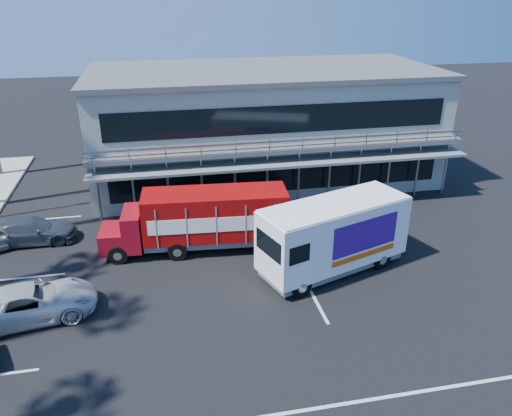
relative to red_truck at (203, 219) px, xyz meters
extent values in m
plane|color=black|center=(2.18, -5.13, -1.69)|extent=(120.00, 120.00, 0.00)
cube|color=gray|center=(5.18, 9.87, 1.81)|extent=(22.00, 10.00, 7.00)
cube|color=#515454|center=(5.18, 9.87, 5.46)|extent=(22.40, 10.40, 0.30)
cube|color=#515454|center=(5.18, 4.27, 1.91)|extent=(22.00, 1.20, 0.25)
cube|color=gray|center=(5.18, 3.72, 2.41)|extent=(22.00, 0.08, 0.90)
cube|color=slate|center=(5.18, 3.97, 1.21)|extent=(22.00, 1.80, 0.15)
cube|color=black|center=(5.18, 4.85, -0.09)|extent=(20.00, 0.06, 1.60)
cube|color=black|center=(5.18, 4.85, 3.51)|extent=(20.00, 0.06, 1.60)
cube|color=maroon|center=(-4.36, 0.33, -0.81)|extent=(1.38, 2.07, 1.05)
cube|color=maroon|center=(-3.40, 0.26, -0.32)|extent=(1.04, 2.26, 1.85)
cube|color=black|center=(-3.40, 0.26, 0.20)|extent=(0.19, 1.87, 0.62)
cube|color=#950909|center=(0.63, -0.05, 0.25)|extent=(7.18, 2.72, 2.29)
cube|color=slate|center=(0.63, -0.05, -1.11)|extent=(7.15, 2.40, 0.26)
cube|color=white|center=(0.55, -1.15, 0.16)|extent=(6.45, 0.52, 0.75)
cube|color=white|center=(0.72, 1.06, 0.16)|extent=(6.45, 0.52, 0.75)
cylinder|color=black|center=(-4.17, -0.65, -1.23)|extent=(0.93, 0.35, 0.91)
cylinder|color=black|center=(-4.03, 1.28, -1.23)|extent=(0.93, 0.35, 0.91)
cylinder|color=black|center=(-1.37, -0.87, -1.23)|extent=(0.93, 0.35, 0.91)
cylinder|color=black|center=(-1.22, 1.06, -1.23)|extent=(0.93, 0.35, 0.91)
cylinder|color=black|center=(2.84, -1.19, -1.23)|extent=(0.93, 0.35, 0.91)
cylinder|color=black|center=(2.98, 0.74, -1.23)|extent=(0.93, 0.35, 0.91)
cube|color=white|center=(5.65, -3.22, 0.27)|extent=(7.41, 4.56, 2.80)
cube|color=slate|center=(5.65, -3.22, -1.29)|extent=(7.07, 4.25, 0.35)
cube|color=black|center=(2.36, -4.36, 0.57)|extent=(0.70, 1.88, 0.95)
cube|color=white|center=(5.65, -3.22, 1.70)|extent=(7.26, 4.47, 0.08)
cube|color=#3D0E7E|center=(6.81, -4.11, 0.47)|extent=(3.42, 1.21, 1.50)
cube|color=#3D0E7E|center=(6.01, -1.81, 0.47)|extent=(3.42, 1.21, 1.50)
cube|color=#F2590C|center=(6.81, -4.11, -0.53)|extent=(3.41, 1.20, 0.25)
cylinder|color=black|center=(3.64, -5.04, -1.21)|extent=(1.00, 0.58, 0.96)
cylinder|color=black|center=(2.94, -3.03, -1.21)|extent=(1.00, 0.58, 0.96)
cylinder|color=black|center=(7.99, -3.53, -1.21)|extent=(1.00, 0.58, 0.96)
cylinder|color=black|center=(7.29, -1.53, -1.21)|extent=(1.00, 0.58, 0.96)
imported|color=#BCBCBE|center=(-7.32, -4.33, -0.98)|extent=(5.38, 3.14, 1.41)
imported|color=#343A46|center=(-8.67, 2.47, -1.03)|extent=(4.54, 1.86, 1.32)
camera|label=1|loc=(-1.81, -22.29, 10.63)|focal=35.00mm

